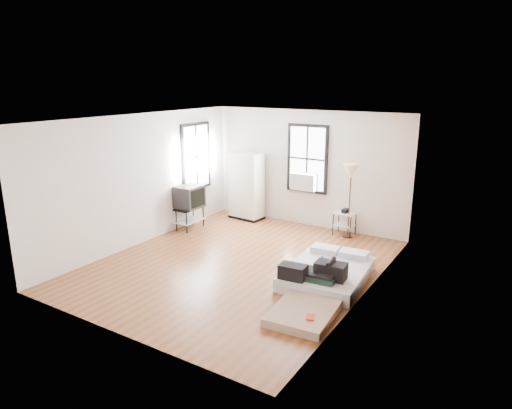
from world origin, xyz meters
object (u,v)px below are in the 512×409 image
Objects in this scene: wardrobe at (246,186)px; side_table at (345,217)px; mattress_main at (327,272)px; floor_lamp at (351,175)px; tv_stand at (189,198)px; mattress_bare at (312,298)px.

wardrobe is 2.71× the size of side_table.
side_table is (-0.65, 2.51, 0.26)m from mattress_main.
tv_stand is at bearing -157.12° from floor_lamp.
side_table is 1.04m from floor_lamp.
mattress_main is at bearing -32.00° from wardrobe.
wardrobe is 2.68m from side_table.
side_table reaches higher than mattress_main.
mattress_bare is 1.67× the size of tv_stand.
mattress_bare is 4.62m from tv_stand.
mattress_main is 4.13m from tv_stand.
mattress_main is at bearing -77.83° from floor_lamp.
mattress_bare is at bearing -40.06° from wardrobe.
mattress_main is 2.81m from floor_lamp.
floor_lamp is at bearing 22.91° from tv_stand.
side_table is (2.64, 0.07, -0.43)m from wardrobe.
side_table reaches higher than mattress_bare.
floor_lamp reaches higher than tv_stand.
wardrobe is 1.60m from tv_stand.
tv_stand reaches higher than mattress_bare.
mattress_bare is 2.81× the size of side_table.
side_table is 0.37× the size of floor_lamp.
wardrobe is (-3.46, 3.42, 0.74)m from mattress_bare.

